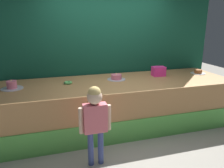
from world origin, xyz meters
TOP-DOWN VIEW (x-y plane):
  - ground_plane at (0.00, 0.00)m, footprint 12.00×12.00m
  - stage_platform at (0.00, 0.67)m, footprint 4.29×1.37m
  - curtain_backdrop at (0.00, 1.45)m, footprint 4.74×0.08m
  - child_figure at (-0.69, -0.42)m, footprint 0.44×0.20m
  - pink_box at (0.91, 0.87)m, footprint 0.27×0.20m
  - donut at (-0.91, 0.79)m, footprint 0.14×0.14m
  - cake_left at (-1.82, 0.74)m, footprint 0.35×0.35m
  - cake_center at (0.00, 0.82)m, footprint 0.35×0.35m
  - cake_right at (1.82, 0.82)m, footprint 0.31×0.31m

SIDE VIEW (x-z plane):
  - ground_plane at x=0.00m, z-range 0.00..0.00m
  - stage_platform at x=0.00m, z-range 0.00..0.85m
  - child_figure at x=-0.69m, z-range 0.16..1.29m
  - donut at x=-0.91m, z-range 0.85..0.90m
  - cake_right at x=1.82m, z-range 0.85..0.93m
  - cake_center at x=0.00m, z-range 0.83..0.97m
  - cake_left at x=-1.82m, z-range 0.83..0.99m
  - pink_box at x=0.91m, z-range 0.85..1.04m
  - curtain_backdrop at x=0.00m, z-range 0.00..3.10m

